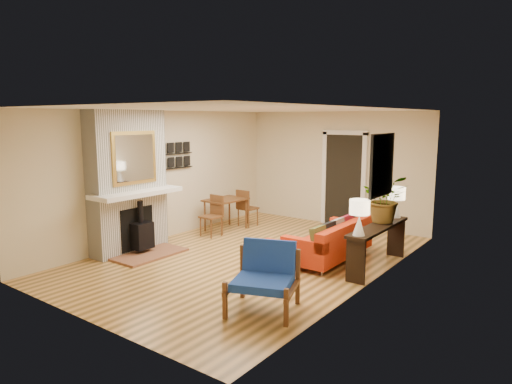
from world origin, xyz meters
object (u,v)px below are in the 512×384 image
(lamp_near, at_px, (359,213))
(houseplant, at_px, (386,198))
(ottoman, at_px, (273,255))
(lamp_far, at_px, (396,198))
(sofa, at_px, (333,241))
(blue_chair, at_px, (265,273))
(console_table, at_px, (378,234))
(dining_table, at_px, (228,205))

(lamp_near, bearing_deg, houseplant, 90.54)
(ottoman, distance_m, lamp_far, 2.42)
(sofa, relative_size, blue_chair, 1.80)
(blue_chair, distance_m, lamp_near, 1.80)
(sofa, bearing_deg, console_table, -0.22)
(houseplant, bearing_deg, sofa, -160.52)
(console_table, xyz_separation_m, lamp_near, (0.00, -0.78, 0.49))
(sofa, xyz_separation_m, console_table, (0.81, -0.00, 0.25))
(blue_chair, distance_m, houseplant, 2.80)
(lamp_near, relative_size, houseplant, 0.66)
(blue_chair, xyz_separation_m, console_table, (0.57, 2.37, 0.11))
(ottoman, height_order, lamp_near, lamp_near)
(ottoman, relative_size, dining_table, 0.48)
(sofa, relative_size, houseplant, 2.33)
(dining_table, bearing_deg, houseplant, -3.93)
(dining_table, xyz_separation_m, houseplant, (3.64, -0.25, 0.57))
(dining_table, bearing_deg, ottoman, -34.40)
(ottoman, bearing_deg, lamp_far, 52.09)
(ottoman, distance_m, blue_chair, 1.61)
(sofa, relative_size, console_table, 1.02)
(dining_table, relative_size, houseplant, 1.95)
(lamp_far, relative_size, houseplant, 0.66)
(console_table, distance_m, lamp_near, 0.92)
(houseplant, bearing_deg, blue_chair, -101.96)
(blue_chair, height_order, console_table, blue_chair)
(ottoman, xyz_separation_m, dining_table, (-2.26, 1.55, 0.34))
(ottoman, distance_m, lamp_near, 1.64)
(ottoman, xyz_separation_m, houseplant, (1.38, 1.30, 0.91))
(houseplant, bearing_deg, console_table, -88.00)
(sofa, xyz_separation_m, blue_chair, (0.24, -2.38, 0.14))
(sofa, distance_m, console_table, 0.85)
(sofa, height_order, lamp_near, lamp_near)
(lamp_near, bearing_deg, console_table, 90.00)
(sofa, bearing_deg, blue_chair, -84.28)
(ottoman, distance_m, dining_table, 2.76)
(dining_table, bearing_deg, console_table, -8.37)
(sofa, distance_m, ottoman, 1.17)
(lamp_far, xyz_separation_m, houseplant, (-0.01, -0.49, 0.07))
(sofa, xyz_separation_m, lamp_near, (0.81, -0.78, 0.73))
(lamp_near, xyz_separation_m, lamp_far, (0.00, 1.55, 0.00))
(lamp_near, distance_m, houseplant, 1.07)
(dining_table, height_order, lamp_far, lamp_far)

